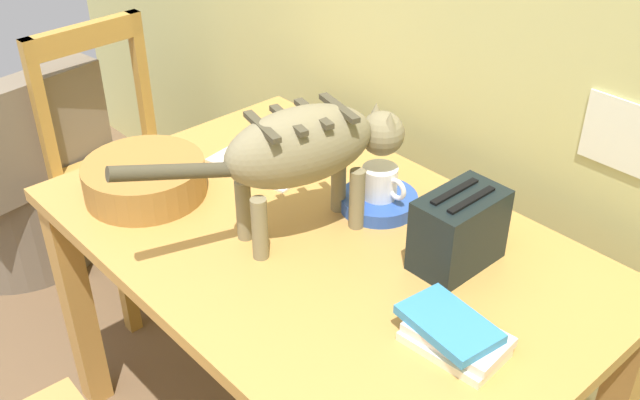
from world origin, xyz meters
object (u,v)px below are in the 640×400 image
Objects in this scene: dining_table at (320,267)px; wooden_chair_near at (127,169)px; wicker_basket at (145,178)px; book_stack at (454,334)px; coffee_mug at (381,182)px; toaster at (459,230)px; cat at (307,149)px; magazine at (270,159)px; saucer_bowl at (379,202)px; wicker_armchair at (18,191)px.

dining_table is 1.42× the size of wooden_chair_near.
dining_table is at bearing 24.96° from wicker_basket.
book_stack is (0.43, -0.05, 0.12)m from dining_table.
dining_table is 4.39× the size of wicker_basket.
coffee_mug is 0.63× the size of toaster.
cat is at bearing -104.26° from coffee_mug.
coffee_mug is 0.49m from book_stack.
cat reaches higher than wicker_basket.
wicker_basket is at bearing -139.89° from cat.
magazine is at bearing 169.09° from cat.
dining_table is at bearing 172.97° from book_stack.
toaster is at bearing 92.62° from wooden_chair_near.
coffee_mug is at bearing 95.56° from wooden_chair_near.
coffee_mug reaches higher than wicker_basket.
dining_table is 6.16× the size of book_stack.
saucer_bowl is 1.51× the size of coffee_mug.
wooden_chair_near is at bearing 177.41° from dining_table.
cat is (-0.04, -0.00, 0.31)m from dining_table.
cat reaches higher than toaster.
wicker_armchair is (-1.11, -0.34, -0.48)m from magazine.
wicker_basket is 1.16m from wicker_armchair.
dining_table is at bearing -92.66° from coffee_mug.
toaster is 1.37m from wooden_chair_near.
coffee_mug reaches higher than saucer_bowl.
cat is 0.37m from toaster.
wicker_basket reaches higher than dining_table.
dining_table is 1.98× the size of cat.
coffee_mug reaches higher than wicker_armchair.
dining_table is 4.80× the size of magazine.
magazine is (-0.36, -0.05, -0.01)m from saucer_bowl.
wooden_chair_near is 1.20× the size of wicker_armchair.
toaster is 0.21× the size of wooden_chair_near.
dining_table is 1.06m from wooden_chair_near.
magazine is 1.28× the size of book_stack.
wooden_chair_near reaches higher than magazine.
book_stack is at bearing -24.24° from magazine.
cat is 0.86× the size of wicker_armchair.
wicker_armchair is at bearing -158.77° from cat.
cat is 1.13m from wooden_chair_near.
dining_table is 0.49m from wicker_basket.
magazine is 0.35m from wicker_basket.
toaster is (-0.16, 0.21, 0.06)m from book_stack.
cat is 0.41m from magazine.
saucer_bowl is 1.60m from wicker_armchair.
book_stack is (0.43, -0.24, 0.01)m from saucer_bowl.
toaster reaches higher than dining_table.
dining_table is 6.63× the size of toaster.
coffee_mug is at bearing 150.37° from book_stack.
wicker_armchair is at bearing -172.18° from dining_table.
cat is 3.52× the size of saucer_bowl.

